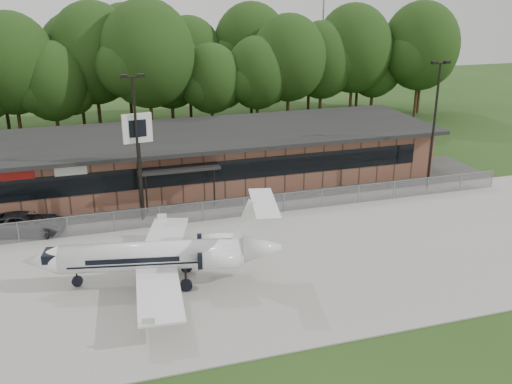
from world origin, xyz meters
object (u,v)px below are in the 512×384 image
object	(u,v)px
pole_sign	(138,140)
suv	(25,224)
terminal	(191,157)
business_jet	(162,256)

from	to	relation	value
pole_sign	suv	bearing A→B (deg)	174.04
terminal	pole_sign	bearing A→B (deg)	-124.42
business_jet	suv	world-z (taller)	business_jet
suv	pole_sign	xyz separation A→B (m)	(7.81, 0.26, 5.07)
terminal	business_jet	size ratio (longest dim) A/B	2.92
terminal	business_jet	world-z (taller)	business_jet
business_jet	pole_sign	xyz separation A→B (m)	(0.05, 9.70, 4.12)
terminal	suv	distance (m)	14.77
suv	pole_sign	distance (m)	9.31
suv	pole_sign	size ratio (longest dim) A/B	0.70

